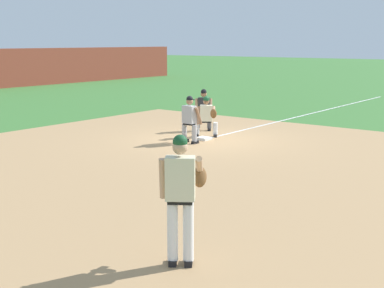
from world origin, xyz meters
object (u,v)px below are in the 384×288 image
(baseball, at_px, (195,160))
(umpire, at_px, (204,108))
(first_baseman, at_px, (207,115))
(baserunner, at_px, (190,118))
(first_base_bag, at_px, (204,139))
(pitcher, at_px, (182,192))

(baseball, relative_size, umpire, 0.05)
(baseball, xyz_separation_m, first_baseman, (3.07, 1.84, 0.69))
(baserunner, bearing_deg, first_base_bag, -2.41)
(pitcher, xyz_separation_m, baserunner, (7.26, 5.49, -0.27))
(baseball, distance_m, umpire, 4.92)
(baseball, height_order, baserunner, baserunner)
(baserunner, relative_size, umpire, 1.00)
(baseball, relative_size, pitcher, 0.04)
(first_base_bag, xyz_separation_m, first_baseman, (0.47, 0.23, 0.69))
(baseball, bearing_deg, first_base_bag, 31.86)
(first_base_bag, distance_m, baseball, 3.05)
(pitcher, xyz_separation_m, first_baseman, (8.43, 5.69, -0.33))
(pitcher, bearing_deg, baseball, 35.64)
(baseball, xyz_separation_m, umpire, (4.05, 2.69, 0.76))
(pitcher, height_order, umpire, pitcher)
(first_base_bag, xyz_separation_m, pitcher, (-7.96, -5.46, 1.01))
(umpire, bearing_deg, baserunner, -154.09)
(first_base_bag, distance_m, umpire, 1.96)
(first_base_bag, bearing_deg, pitcher, -145.56)
(first_base_bag, distance_m, baserunner, 1.02)
(first_base_bag, height_order, umpire, umpire)
(baseball, distance_m, pitcher, 6.68)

